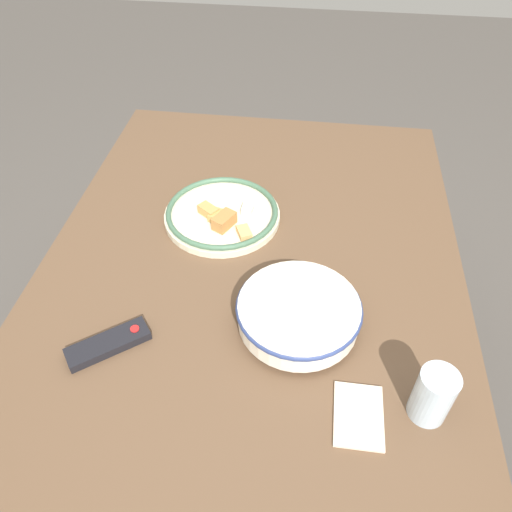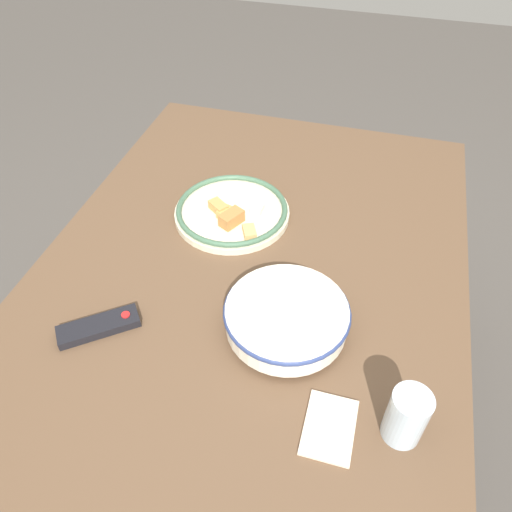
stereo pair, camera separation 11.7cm
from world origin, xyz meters
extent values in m
plane|color=#4C4742|center=(0.00, 0.00, 0.00)|extent=(8.00, 8.00, 0.00)
cube|color=brown|center=(0.00, 0.00, 0.69)|extent=(1.48, 1.01, 0.04)
cylinder|color=brown|center=(0.67, -0.43, 0.33)|extent=(0.06, 0.06, 0.67)
cylinder|color=brown|center=(0.67, 0.43, 0.33)|extent=(0.06, 0.06, 0.67)
cylinder|color=silver|center=(-0.12, -0.12, 0.71)|extent=(0.11, 0.11, 0.01)
cylinder|color=silver|center=(-0.12, -0.12, 0.75)|extent=(0.25, 0.25, 0.05)
cylinder|color=#9E4C1E|center=(-0.12, -0.12, 0.74)|extent=(0.23, 0.23, 0.05)
torus|color=navy|center=(-0.12, -0.12, 0.77)|extent=(0.26, 0.26, 0.01)
cylinder|color=beige|center=(0.20, 0.10, 0.72)|extent=(0.30, 0.30, 0.02)
torus|color=#42664C|center=(0.20, 0.10, 0.73)|extent=(0.29, 0.29, 0.01)
cube|color=tan|center=(0.12, 0.03, 0.73)|extent=(0.05, 0.05, 0.02)
cube|color=tan|center=(0.19, 0.13, 0.74)|extent=(0.06, 0.06, 0.02)
cube|color=tan|center=(0.18, 0.11, 0.73)|extent=(0.05, 0.05, 0.02)
cube|color=#B2753D|center=(0.15, 0.08, 0.74)|extent=(0.07, 0.06, 0.03)
cube|color=silver|center=(0.22, 0.03, 0.73)|extent=(0.04, 0.03, 0.02)
cube|color=black|center=(-0.23, 0.26, 0.72)|extent=(0.15, 0.17, 0.02)
cylinder|color=red|center=(-0.20, 0.21, 0.73)|extent=(0.02, 0.02, 0.00)
cylinder|color=silver|center=(-0.29, -0.38, 0.76)|extent=(0.07, 0.07, 0.12)
cube|color=beige|center=(-0.32, -0.25, 0.71)|extent=(0.13, 0.09, 0.01)
camera|label=1|loc=(-0.79, -0.12, 1.56)|focal=35.00mm
camera|label=2|loc=(-0.76, -0.24, 1.56)|focal=35.00mm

